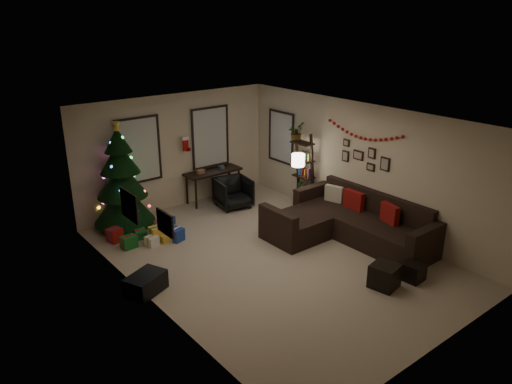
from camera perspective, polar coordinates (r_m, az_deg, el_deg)
floor at (r=9.58m, az=1.79°, el=-7.58°), size 7.00×7.00×0.00m
ceiling at (r=8.65m, az=1.98°, el=8.43°), size 7.00×7.00×0.00m
wall_back at (r=11.78m, az=-9.24°, el=4.64°), size 5.00×0.00×5.00m
wall_front at (r=6.98m, az=21.00°, el=-7.80°), size 5.00×0.00×5.00m
wall_left at (r=7.76m, az=-12.37°, el=-3.98°), size 0.00×7.00×7.00m
wall_right at (r=10.74m, az=12.11°, el=2.91°), size 0.00×7.00×7.00m
window_back_left at (r=11.29m, az=-13.42°, el=4.71°), size 1.05×0.06×1.50m
window_back_right at (r=12.18m, az=-5.33°, el=6.31°), size 1.05×0.06×1.50m
window_right_wall at (r=12.38m, az=2.97°, el=6.36°), size 0.06×0.90×1.30m
christmas_tree at (r=10.90m, az=-15.24°, el=0.96°), size 1.30×1.30×2.42m
presents at (r=10.51m, az=-11.82°, el=-4.69°), size 1.50×1.13×0.30m
sofa at (r=10.40m, az=10.50°, el=-3.67°), size 2.18×3.14×0.94m
pillow_red_a at (r=10.18m, az=15.16°, el=-2.60°), size 0.23×0.47×0.45m
pillow_red_b at (r=10.70m, az=11.20°, el=-1.11°), size 0.13×0.48×0.48m
pillow_cream at (r=11.05m, az=8.99°, el=-0.33°), size 0.23×0.43×0.42m
ottoman_near at (r=8.83m, az=14.61°, el=-9.35°), size 0.51×0.51×0.41m
ottoman_far at (r=9.19m, az=17.68°, el=-8.73°), size 0.38×0.38×0.33m
desk at (r=12.16m, az=-4.98°, el=2.06°), size 1.44×0.52×0.78m
desk_chair at (r=11.83m, az=-2.64°, el=-0.07°), size 0.81×0.77×0.73m
bookshelf at (r=11.71m, az=5.59°, el=2.41°), size 0.30×0.54×1.86m
potted_plant at (r=11.69m, az=4.64°, el=7.22°), size 0.66×0.64×0.56m
floor_lamp at (r=11.30m, az=4.87°, el=3.25°), size 0.30×0.30×1.41m
art_map at (r=8.28m, az=-14.42°, el=-1.54°), size 0.04×0.60×0.50m
art_abstract at (r=7.23m, az=-10.46°, el=-3.56°), size 0.04×0.45×0.35m
gallery at (r=10.62m, az=12.44°, el=3.93°), size 0.03×1.25×0.54m
garland at (r=10.50m, az=12.29°, el=6.69°), size 0.08×1.90×0.30m
stocking_left at (r=11.72m, az=-9.94°, el=4.89°), size 0.20×0.05×0.36m
stocking_right at (r=11.69m, az=-8.10°, el=5.55°), size 0.20×0.05×0.36m
storage_bin at (r=8.62m, az=-12.62°, el=-10.27°), size 0.79×0.67×0.33m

